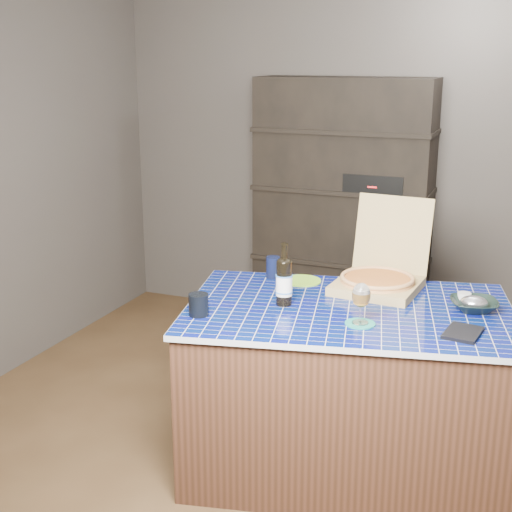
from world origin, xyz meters
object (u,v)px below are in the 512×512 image
at_px(bowl, 474,305).
at_px(pizza_box, 379,277).
at_px(dvd_case, 463,333).
at_px(mead_bottle, 284,281).
at_px(kitchen_island, 346,388).
at_px(wine_glass, 361,296).

bearing_deg(bowl, pizza_box, 163.04).
xyz_separation_m(dvd_case, bowl, (0.01, 0.31, 0.02)).
bearing_deg(dvd_case, mead_bottle, -176.93).
bearing_deg(kitchen_island, dvd_case, -27.26).
xyz_separation_m(kitchen_island, pizza_box, (0.07, 0.32, 0.47)).
bearing_deg(mead_bottle, kitchen_island, 14.12).
relative_size(pizza_box, dvd_case, 2.65).
height_order(kitchen_island, pizza_box, pizza_box).
height_order(kitchen_island, mead_bottle, mead_bottle).
distance_m(kitchen_island, bowl, 0.71).
height_order(mead_bottle, wine_glass, mead_bottle).
bearing_deg(pizza_box, kitchen_island, -97.14).
bearing_deg(bowl, dvd_case, -92.12).
bearing_deg(kitchen_island, bowl, 5.58).
bearing_deg(pizza_box, wine_glass, -81.56).
bearing_deg(kitchen_island, pizza_box, 65.81).
bearing_deg(kitchen_island, mead_bottle, -178.29).
xyz_separation_m(mead_bottle, dvd_case, (0.82, -0.07, -0.11)).
bearing_deg(dvd_case, pizza_box, 142.79).
bearing_deg(mead_bottle, pizza_box, 47.57).
xyz_separation_m(pizza_box, wine_glass, (0.03, -0.51, 0.07)).
height_order(mead_bottle, dvd_case, mead_bottle).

